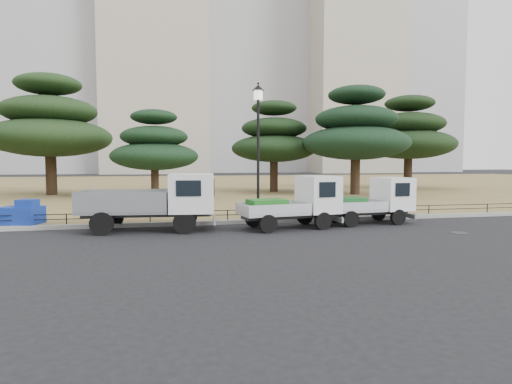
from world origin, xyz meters
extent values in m
plane|color=black|center=(0.00, 0.00, 0.00)|extent=(220.00, 220.00, 0.00)
cube|color=olive|center=(0.00, 30.60, 0.07)|extent=(120.00, 56.00, 0.15)
cube|color=gray|center=(0.00, 2.60, 0.08)|extent=(120.00, 0.25, 0.16)
cylinder|color=black|center=(-2.79, 0.60, 0.40)|extent=(0.80, 0.23, 0.79)
cylinder|color=black|center=(-2.63, 2.31, 0.40)|extent=(0.80, 0.23, 0.79)
cylinder|color=black|center=(-5.51, 0.87, 0.40)|extent=(0.80, 0.23, 0.79)
cylinder|color=black|center=(-5.35, 2.58, 0.40)|extent=(0.80, 0.23, 0.79)
cube|color=#2D2D30|center=(-4.03, 1.59, 0.60)|extent=(4.49, 1.36, 0.14)
cube|color=slate|center=(-4.82, 1.66, 1.06)|extent=(3.22, 2.02, 0.77)
cube|color=silver|center=(-2.48, 1.44, 1.35)|extent=(1.71, 2.02, 1.35)
cylinder|color=black|center=(2.16, 0.50, 0.32)|extent=(0.66, 0.26, 0.64)
cylinder|color=black|center=(1.95, 1.91, 0.32)|extent=(0.66, 0.26, 0.64)
cylinder|color=black|center=(0.04, 0.18, 0.32)|extent=(0.66, 0.26, 0.64)
cylinder|color=black|center=(-0.17, 1.59, 0.32)|extent=(0.66, 0.26, 0.64)
cube|color=#2D2D30|center=(1.03, 1.05, 0.47)|extent=(3.54, 1.30, 0.15)
cube|color=#B9BCC1|center=(0.41, 0.96, 0.76)|extent=(2.58, 1.80, 0.43)
cube|color=silver|center=(2.23, 1.23, 1.24)|extent=(1.42, 1.75, 1.38)
cube|color=#1F691E|center=(0.17, 0.92, 0.87)|extent=(1.44, 1.14, 0.47)
cylinder|color=black|center=(5.46, 0.99, 0.31)|extent=(0.63, 0.21, 0.62)
cylinder|color=black|center=(5.36, 2.35, 0.31)|extent=(0.63, 0.21, 0.62)
cylinder|color=black|center=(3.40, 0.84, 0.31)|extent=(0.63, 0.21, 0.62)
cylinder|color=black|center=(3.30, 2.20, 0.31)|extent=(0.63, 0.21, 0.62)
cube|color=#2D2D30|center=(4.41, 1.59, 0.45)|extent=(3.37, 1.00, 0.14)
cube|color=silver|center=(3.81, 1.55, 0.73)|extent=(2.39, 1.56, 0.41)
cube|color=white|center=(5.58, 1.68, 1.18)|extent=(1.26, 1.60, 1.31)
cube|color=#1A5C25|center=(3.58, 1.53, 0.83)|extent=(1.32, 1.00, 0.45)
cylinder|color=black|center=(0.28, 2.90, 0.22)|extent=(0.41, 0.41, 0.15)
cylinder|color=black|center=(0.28, 2.90, 2.62)|extent=(0.11, 0.11, 4.64)
cylinder|color=white|center=(0.28, 2.90, 5.12)|extent=(0.37, 0.37, 0.37)
cone|color=black|center=(0.28, 2.90, 5.43)|extent=(0.48, 0.48, 0.23)
cylinder|color=black|center=(0.00, 2.75, 0.35)|extent=(38.00, 0.03, 0.03)
cylinder|color=black|center=(0.00, 2.75, 0.53)|extent=(38.00, 0.03, 0.03)
cylinder|color=black|center=(0.00, 2.75, 0.35)|extent=(0.04, 0.04, 0.40)
cube|color=#13309A|center=(-8.68, 3.22, 0.47)|extent=(1.61, 1.36, 0.65)
cube|color=#13309A|center=(-8.40, 3.08, 0.94)|extent=(0.77, 0.71, 0.28)
cylinder|color=#2D2D30|center=(6.50, -1.20, 0.01)|extent=(0.60, 0.60, 0.01)
cylinder|color=black|center=(-11.20, 18.35, 1.78)|extent=(0.74, 0.74, 3.27)
ellipsoid|color=#1C3116|center=(-11.20, 18.35, 4.15)|extent=(8.39, 8.39, 2.68)
ellipsoid|color=#1C3116|center=(-11.20, 18.35, 5.99)|extent=(6.40, 6.40, 2.05)
ellipsoid|color=#1C3116|center=(-11.20, 18.35, 7.83)|extent=(4.42, 4.42, 1.41)
cylinder|color=black|center=(-4.01, 13.61, 1.24)|extent=(0.49, 0.49, 2.17)
ellipsoid|color=black|center=(-4.01, 13.61, 2.81)|extent=(5.48, 5.48, 1.75)
ellipsoid|color=black|center=(-4.01, 13.61, 4.04)|extent=(4.18, 4.18, 1.34)
ellipsoid|color=black|center=(-4.01, 13.61, 5.26)|extent=(2.89, 2.89, 0.92)
cylinder|color=black|center=(4.87, 18.00, 1.52)|extent=(0.62, 0.62, 2.74)
ellipsoid|color=black|center=(4.87, 18.00, 3.50)|extent=(6.58, 6.58, 2.11)
ellipsoid|color=black|center=(4.87, 18.00, 5.04)|extent=(5.03, 5.03, 1.61)
ellipsoid|color=black|center=(4.87, 18.00, 6.58)|extent=(3.47, 3.47, 1.11)
cylinder|color=black|center=(9.90, 14.28, 1.64)|extent=(0.67, 0.67, 2.99)
ellipsoid|color=black|center=(9.90, 14.28, 3.81)|extent=(7.58, 7.58, 2.43)
ellipsoid|color=black|center=(9.90, 14.28, 5.49)|extent=(5.79, 5.79, 1.85)
ellipsoid|color=black|center=(9.90, 14.28, 7.17)|extent=(4.00, 4.00, 1.28)
cylinder|color=black|center=(17.48, 19.81, 1.72)|extent=(0.71, 0.71, 3.14)
ellipsoid|color=black|center=(17.48, 19.81, 4.00)|extent=(8.02, 8.02, 2.57)
ellipsoid|color=black|center=(17.48, 19.81, 5.77)|extent=(6.13, 6.13, 1.96)
ellipsoid|color=black|center=(17.48, 19.81, 7.53)|extent=(4.23, 4.23, 1.35)
cube|color=#AAA08C|center=(-5.00, 85.00, 27.50)|extent=(22.00, 20.00, 55.00)
cube|color=#A0A0A5|center=(18.00, 95.00, 40.00)|extent=(26.00, 24.00, 80.00)
cube|color=#AAA08C|center=(40.00, 82.00, 24.00)|extent=(20.00, 18.00, 48.00)
cube|color=#A0A0A5|center=(58.00, 90.00, 35.00)|extent=(24.00, 20.00, 70.00)
cylinder|color=#D83F33|center=(72.00, 85.00, 30.00)|extent=(1.80, 1.80, 60.00)
camera|label=1|loc=(-3.46, -14.02, 2.45)|focal=30.00mm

